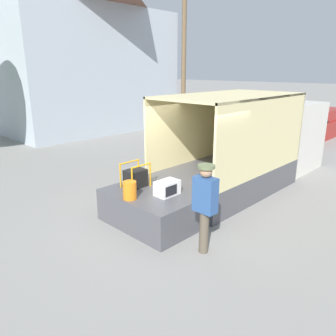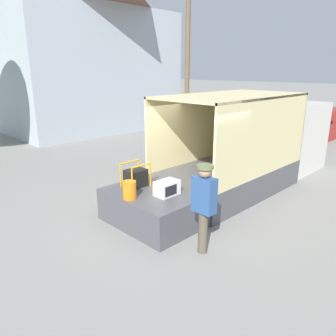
{
  "view_description": "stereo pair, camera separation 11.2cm",
  "coord_description": "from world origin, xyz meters",
  "px_view_note": "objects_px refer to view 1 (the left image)",
  "views": [
    {
      "loc": [
        -5.44,
        -5.08,
        3.41
      ],
      "look_at": [
        -0.48,
        -0.2,
        1.3
      ],
      "focal_mm": 35.0,
      "sensor_mm": 36.0,
      "label": 1
    },
    {
      "loc": [
        -5.37,
        -5.16,
        3.41
      ],
      "look_at": [
        -0.48,
        -0.2,
        1.3
      ],
      "focal_mm": 35.0,
      "sensor_mm": 36.0,
      "label": 2
    }
  ],
  "objects_px": {
    "portable_generator": "(136,178)",
    "worker_person": "(205,200)",
    "utility_pole": "(184,51)",
    "orange_bucket": "(130,190)",
    "box_truck": "(261,148)",
    "microwave": "(167,188)",
    "pickup_truck_red": "(312,125)"
  },
  "relations": [
    {
      "from": "box_truck",
      "to": "portable_generator",
      "type": "bearing_deg",
      "value": 173.35
    },
    {
      "from": "portable_generator",
      "to": "pickup_truck_red",
      "type": "height_order",
      "value": "pickup_truck_red"
    },
    {
      "from": "microwave",
      "to": "utility_pole",
      "type": "height_order",
      "value": "utility_pole"
    },
    {
      "from": "portable_generator",
      "to": "worker_person",
      "type": "relative_size",
      "value": 0.33
    },
    {
      "from": "microwave",
      "to": "portable_generator",
      "type": "xyz_separation_m",
      "value": [
        -0.13,
        0.9,
        0.06
      ]
    },
    {
      "from": "box_truck",
      "to": "pickup_truck_red",
      "type": "relative_size",
      "value": 1.26
    },
    {
      "from": "utility_pole",
      "to": "worker_person",
      "type": "bearing_deg",
      "value": -136.53
    },
    {
      "from": "portable_generator",
      "to": "worker_person",
      "type": "distance_m",
      "value": 2.2
    },
    {
      "from": "orange_bucket",
      "to": "microwave",
      "type": "bearing_deg",
      "value": -29.63
    },
    {
      "from": "box_truck",
      "to": "worker_person",
      "type": "xyz_separation_m",
      "value": [
        -4.97,
        -1.63,
        0.12
      ]
    },
    {
      "from": "box_truck",
      "to": "portable_generator",
      "type": "distance_m",
      "value": 4.83
    },
    {
      "from": "orange_bucket",
      "to": "utility_pole",
      "type": "relative_size",
      "value": 0.05
    },
    {
      "from": "orange_bucket",
      "to": "worker_person",
      "type": "distance_m",
      "value": 1.75
    },
    {
      "from": "worker_person",
      "to": "pickup_truck_red",
      "type": "distance_m",
      "value": 13.31
    },
    {
      "from": "worker_person",
      "to": "pickup_truck_red",
      "type": "bearing_deg",
      "value": 13.38
    },
    {
      "from": "utility_pole",
      "to": "pickup_truck_red",
      "type": "bearing_deg",
      "value": -76.4
    },
    {
      "from": "utility_pole",
      "to": "orange_bucket",
      "type": "bearing_deg",
      "value": -142.51
    },
    {
      "from": "portable_generator",
      "to": "utility_pole",
      "type": "distance_m",
      "value": 14.21
    },
    {
      "from": "orange_bucket",
      "to": "worker_person",
      "type": "height_order",
      "value": "worker_person"
    },
    {
      "from": "microwave",
      "to": "orange_bucket",
      "type": "bearing_deg",
      "value": 150.37
    },
    {
      "from": "box_truck",
      "to": "pickup_truck_red",
      "type": "xyz_separation_m",
      "value": [
        7.97,
        1.45,
        -0.37
      ]
    },
    {
      "from": "pickup_truck_red",
      "to": "utility_pole",
      "type": "distance_m",
      "value": 8.6
    },
    {
      "from": "orange_bucket",
      "to": "portable_generator",
      "type": "bearing_deg",
      "value": 39.82
    },
    {
      "from": "orange_bucket",
      "to": "pickup_truck_red",
      "type": "xyz_separation_m",
      "value": [
        13.35,
        1.38,
        -0.34
      ]
    },
    {
      "from": "microwave",
      "to": "orange_bucket",
      "type": "height_order",
      "value": "orange_bucket"
    },
    {
      "from": "portable_generator",
      "to": "pickup_truck_red",
      "type": "bearing_deg",
      "value": 3.99
    },
    {
      "from": "box_truck",
      "to": "worker_person",
      "type": "bearing_deg",
      "value": -161.86
    },
    {
      "from": "box_truck",
      "to": "microwave",
      "type": "height_order",
      "value": "box_truck"
    },
    {
      "from": "box_truck",
      "to": "utility_pole",
      "type": "relative_size",
      "value": 0.78
    },
    {
      "from": "box_truck",
      "to": "orange_bucket",
      "type": "relative_size",
      "value": 17.27
    },
    {
      "from": "pickup_truck_red",
      "to": "utility_pole",
      "type": "xyz_separation_m",
      "value": [
        -1.81,
        7.47,
        3.84
      ]
    },
    {
      "from": "pickup_truck_red",
      "to": "orange_bucket",
      "type": "bearing_deg",
      "value": -174.08
    }
  ]
}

